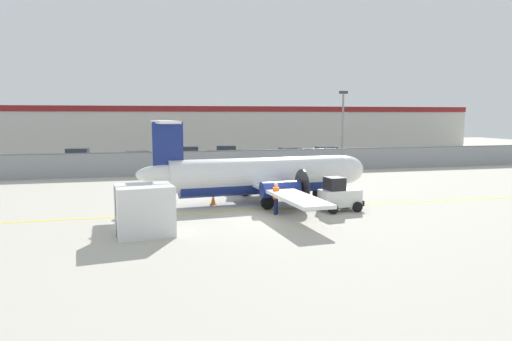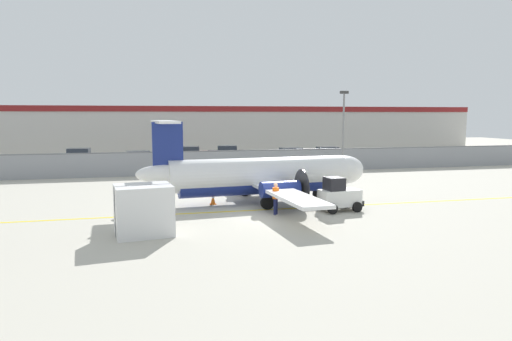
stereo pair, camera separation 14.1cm
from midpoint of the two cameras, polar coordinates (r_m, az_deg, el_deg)
ground_plane at (r=25.40m, az=1.26°, el=-4.92°), size 140.00×140.00×0.01m
perimeter_fence at (r=40.75m, az=-4.41°, el=1.15°), size 98.00×0.10×2.10m
parking_lot_strip at (r=52.19m, az=-6.37°, el=1.24°), size 98.00×17.00×0.12m
background_building at (r=70.35m, az=-8.25°, el=5.29°), size 91.00×8.10×6.50m
commuter_airplane at (r=27.46m, az=1.13°, el=-0.64°), size 14.29×16.08×4.92m
baggage_tug at (r=25.33m, az=10.46°, el=-3.11°), size 2.43×1.59×1.88m
ground_crew_worker at (r=24.07m, az=2.64°, el=-3.29°), size 0.47×0.50×1.70m
cargo_container at (r=20.58m, az=-13.67°, el=-4.83°), size 2.65×2.30×2.20m
traffic_cone_near_left at (r=30.09m, az=4.80°, el=-2.47°), size 0.36×0.36×0.64m
traffic_cone_near_right at (r=26.96m, az=-5.25°, el=-3.58°), size 0.36×0.36×0.64m
parked_car_0 at (r=52.26m, az=-21.30°, el=1.73°), size 4.30×2.21×1.58m
parked_car_1 at (r=46.51m, az=-14.57°, el=1.39°), size 4.36×2.35×1.58m
parked_car_2 at (r=52.13m, az=-8.37°, el=2.12°), size 4.33×2.28×1.58m
parked_car_3 at (r=53.06m, az=-3.67°, el=2.26°), size 4.39×2.44×1.58m
parked_car_4 at (r=49.68m, az=4.57°, el=1.93°), size 4.33×2.28×1.58m
parked_car_5 at (r=51.52m, az=8.85°, el=2.05°), size 4.27×2.14×1.58m
apron_light_pole at (r=40.20m, az=10.98°, el=5.51°), size 0.70×0.30×7.27m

